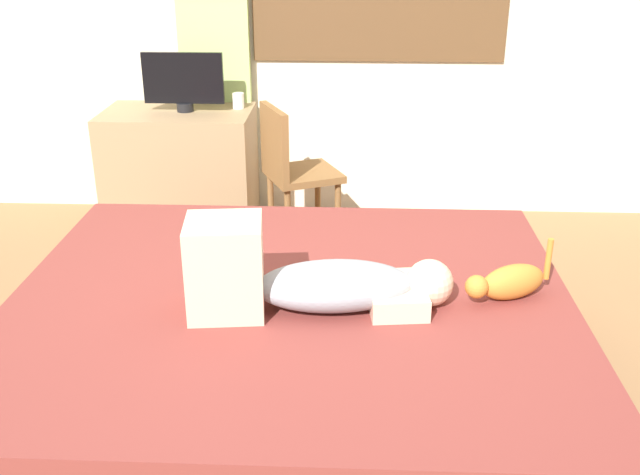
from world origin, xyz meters
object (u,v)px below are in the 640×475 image
object	(u,v)px
tv_monitor	(183,81)
chair_by_desk	(292,168)
cup	(238,101)
cat	(509,282)
person_lying	(307,279)
desk	(181,170)
bed	(292,356)

from	to	relation	value
tv_monitor	chair_by_desk	distance (m)	0.86
cup	cat	bearing A→B (deg)	-57.53
person_lying	tv_monitor	bearing A→B (deg)	113.08
desk	tv_monitor	xyz separation A→B (m)	(0.06, -0.00, 0.55)
cup	bed	bearing A→B (deg)	-76.57
desk	cup	distance (m)	0.56
bed	desk	world-z (taller)	desk
bed	desk	bearing A→B (deg)	113.74
person_lying	tv_monitor	xyz separation A→B (m)	(-0.86, 2.01, 0.29)
tv_monitor	cup	distance (m)	0.35
chair_by_desk	tv_monitor	bearing A→B (deg)	152.10
person_lying	cat	world-z (taller)	person_lying
cup	tv_monitor	bearing A→B (deg)	-162.87
desk	tv_monitor	size ratio (longest dim) A/B	1.87
person_lying	chair_by_desk	xyz separation A→B (m)	(-0.19, 1.66, -0.12)
desk	tv_monitor	world-z (taller)	tv_monitor
bed	cat	size ratio (longest dim) A/B	6.40
bed	desk	size ratio (longest dim) A/B	2.37
bed	chair_by_desk	world-z (taller)	chair_by_desk
bed	cat	distance (m)	0.86
bed	cup	xyz separation A→B (m)	(-0.48, 2.02, 0.53)
cup	chair_by_desk	distance (m)	0.64
bed	cat	xyz separation A→B (m)	(0.79, 0.01, 0.33)
person_lying	cat	bearing A→B (deg)	8.02
chair_by_desk	bed	bearing A→B (deg)	-85.51
cat	tv_monitor	world-z (taller)	tv_monitor
person_lying	chair_by_desk	world-z (taller)	chair_by_desk
cat	cup	xyz separation A→B (m)	(-1.27, 2.00, 0.20)
tv_monitor	cup	xyz separation A→B (m)	(0.31, 0.10, -0.14)
cat	desk	bearing A→B (deg)	130.65
bed	cat	world-z (taller)	cat
desk	tv_monitor	bearing A→B (deg)	-0.00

